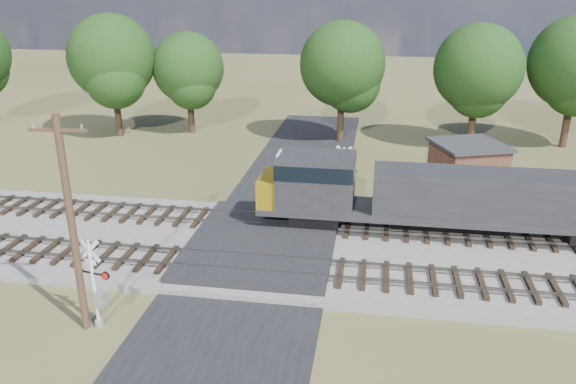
% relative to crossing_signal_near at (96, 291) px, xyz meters
% --- Properties ---
extents(ground, '(160.00, 160.00, 0.00)m').
position_rel_crossing_signal_near_xyz_m(ground, '(4.80, 7.02, -1.55)').
color(ground, '#484B28').
rests_on(ground, ground).
extents(ballast_bed, '(140.00, 10.00, 0.30)m').
position_rel_crossing_signal_near_xyz_m(ballast_bed, '(14.80, 7.52, -1.40)').
color(ballast_bed, gray).
rests_on(ballast_bed, ground).
extents(road, '(7.00, 60.00, 0.08)m').
position_rel_crossing_signal_near_xyz_m(road, '(4.80, 7.02, -1.51)').
color(road, black).
rests_on(road, ground).
extents(crossing_panel, '(7.00, 9.00, 0.62)m').
position_rel_crossing_signal_near_xyz_m(crossing_panel, '(4.80, 7.52, -1.23)').
color(crossing_panel, '#262628').
rests_on(crossing_panel, ground).
extents(track_near, '(140.00, 2.60, 0.33)m').
position_rel_crossing_signal_near_xyz_m(track_near, '(7.92, 5.02, -1.14)').
color(track_near, black).
rests_on(track_near, ballast_bed).
extents(track_far, '(140.00, 2.60, 0.33)m').
position_rel_crossing_signal_near_xyz_m(track_far, '(7.92, 10.02, -1.14)').
color(track_far, black).
rests_on(track_far, ballast_bed).
extents(crossing_signal_near, '(1.49, 0.40, 3.72)m').
position_rel_crossing_signal_near_xyz_m(crossing_signal_near, '(0.00, 0.00, 0.00)').
color(crossing_signal_near, silver).
rests_on(crossing_signal_near, ground).
extents(crossing_signal_far, '(1.53, 0.40, 3.83)m').
position_rel_crossing_signal_near_xyz_m(crossing_signal_far, '(8.21, 13.44, 0.05)').
color(crossing_signal_far, silver).
rests_on(crossing_signal_far, ground).
extents(utility_pole, '(2.03, 0.32, 8.30)m').
position_rel_crossing_signal_near_xyz_m(utility_pole, '(-0.51, -0.15, 2.85)').
color(utility_pole, '#362618').
rests_on(utility_pole, ground).
extents(equipment_shed, '(5.36, 5.36, 2.84)m').
position_rel_crossing_signal_near_xyz_m(equipment_shed, '(15.91, 18.77, -0.11)').
color(equipment_shed, '#4C2A20').
rests_on(equipment_shed, ground).
extents(treeline, '(82.13, 9.56, 10.24)m').
position_rel_crossing_signal_near_xyz_m(treeline, '(9.08, 28.20, 4.71)').
color(treeline, black).
rests_on(treeline, ground).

